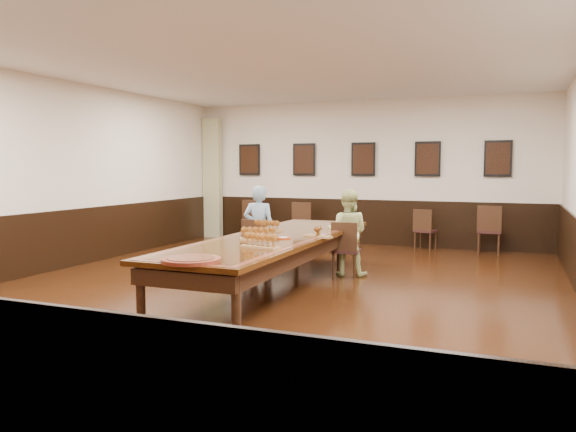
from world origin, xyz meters
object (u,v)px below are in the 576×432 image
at_px(chair_woman, 346,249).
at_px(chair_man, 258,246).
at_px(spare_chair_b, 304,223).
at_px(conference_table, 275,246).
at_px(spare_chair_d, 489,229).
at_px(person_woman, 347,233).
at_px(carved_platter, 191,260).
at_px(person_man, 259,229).
at_px(spare_chair_a, 255,220).
at_px(spare_chair_c, 426,229).

bearing_deg(chair_woman, chair_man, 6.58).
relative_size(spare_chair_b, conference_table, 0.19).
height_order(spare_chair_b, spare_chair_d, spare_chair_d).
xyz_separation_m(chair_woman, person_woman, (-0.01, 0.09, 0.25)).
distance_m(spare_chair_d, carved_platter, 7.35).
bearing_deg(person_man, conference_table, 115.39).
distance_m(spare_chair_a, carved_platter, 7.38).
bearing_deg(chair_woman, person_woman, -90.00).
relative_size(person_woman, conference_table, 0.27).
bearing_deg(spare_chair_c, spare_chair_d, -170.19).
distance_m(chair_man, spare_chair_d, 4.96).
xyz_separation_m(spare_chair_d, conference_table, (-2.69, -4.56, 0.13)).
relative_size(person_man, carved_platter, 2.09).
height_order(chair_man, spare_chair_c, chair_man).
distance_m(spare_chair_c, spare_chair_d, 1.26).
height_order(person_woman, conference_table, person_woman).
relative_size(chair_woman, spare_chair_c, 1.02).
bearing_deg(spare_chair_d, chair_woman, 57.49).
distance_m(chair_man, person_woman, 1.48).
bearing_deg(person_man, carved_platter, 93.68).
height_order(chair_woman, spare_chair_b, spare_chair_b).
xyz_separation_m(spare_chair_d, person_man, (-3.44, -3.49, 0.23)).
relative_size(person_man, conference_table, 0.29).
height_order(spare_chair_b, person_man, person_man).
bearing_deg(spare_chair_d, spare_chair_b, -2.16).
distance_m(chair_woman, spare_chair_d, 3.86).
bearing_deg(carved_platter, conference_table, 91.09).
xyz_separation_m(spare_chair_b, conference_table, (1.28, -4.62, 0.14)).
height_order(spare_chair_c, spare_chair_d, spare_chair_d).
bearing_deg(spare_chair_b, carved_platter, 96.21).
distance_m(spare_chair_b, spare_chair_c, 2.72).
bearing_deg(spare_chair_c, spare_chair_b, 13.34).
relative_size(spare_chair_a, spare_chair_d, 0.99).
xyz_separation_m(chair_woman, spare_chair_a, (-3.20, 3.37, 0.04)).
relative_size(person_man, person_woman, 1.04).
bearing_deg(chair_man, person_woman, -174.71).
relative_size(spare_chair_d, person_woman, 0.71).
height_order(spare_chair_a, spare_chair_b, spare_chair_a).
xyz_separation_m(spare_chair_b, spare_chair_c, (2.72, 0.01, -0.04)).
bearing_deg(spare_chair_b, person_woman, 116.36).
distance_m(spare_chair_d, person_man, 4.90).
distance_m(person_man, conference_table, 1.31).
xyz_separation_m(conference_table, carved_platter, (0.04, -2.29, 0.16)).
height_order(spare_chair_d, conference_table, spare_chair_d).
distance_m(chair_woman, spare_chair_b, 3.90).
height_order(spare_chair_a, spare_chair_c, spare_chair_a).
xyz_separation_m(spare_chair_d, person_woman, (-2.01, -3.21, 0.20)).
distance_m(person_woman, conference_table, 1.51).
bearing_deg(person_man, chair_man, 90.00).
relative_size(spare_chair_b, person_woman, 0.69).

